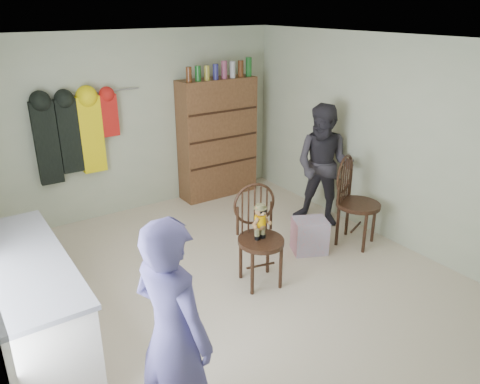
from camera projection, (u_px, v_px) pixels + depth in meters
ground_plane at (231, 284)px, 5.03m from camera, size 5.00×5.00×0.00m
room_walls at (202, 131)px, 4.85m from camera, size 5.00×5.00×5.00m
counter at (32, 309)px, 3.85m from camera, size 0.64×1.86×0.94m
chair_front at (259, 230)px, 4.88m from camera, size 0.58×0.58×1.09m
chair_far at (353, 198)px, 5.71m from camera, size 0.66×0.66×1.13m
striped_bag at (310, 236)px, 5.63m from camera, size 0.49×0.45×0.42m
person_left at (173, 336)px, 2.98m from camera, size 0.57×0.71×1.68m
person_right at (324, 166)px, 6.16m from camera, size 0.94×1.00×1.64m
dresser at (218, 138)px, 7.10m from camera, size 1.20×0.39×2.08m
coat_rack at (75, 135)px, 5.97m from camera, size 1.42×0.12×1.09m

